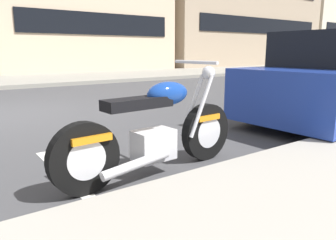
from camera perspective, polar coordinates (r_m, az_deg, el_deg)
The scene contains 5 objects.
ground_plane at distance 6.97m, azimuth -27.28°, elevation 0.70°, with size 260.00×260.00×0.00m, color #3D3D3F.
sidewalk_far_curb at distance 18.97m, azimuth 7.61°, elevation 8.52°, with size 120.00×5.00×0.14m, color gray.
parking_stall_stripe at distance 3.25m, azimuth -16.56°, elevation -10.32°, with size 0.12×2.20×0.01m, color silver.
parked_motorcycle at distance 3.20m, azimuth -2.22°, elevation -2.16°, with size 2.11×0.62×1.12m.
car_opposite_curb at distance 22.10m, azimuth 26.54°, elevation 9.40°, with size 4.48×1.93×1.41m.
Camera 1 is at (-0.93, -6.80, 1.21)m, focal length 34.61 mm.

